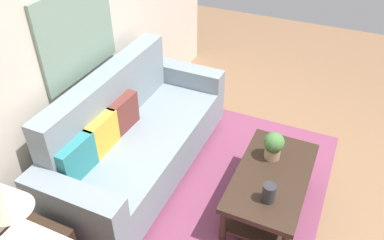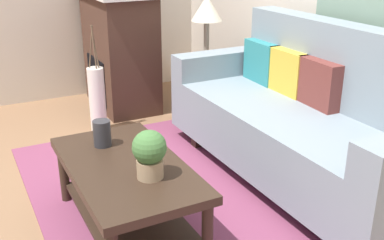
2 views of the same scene
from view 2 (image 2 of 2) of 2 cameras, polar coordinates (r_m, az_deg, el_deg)
ground_plane at (r=2.87m, az=-11.44°, el=-12.93°), size 9.14×9.14×0.00m
area_rug at (r=3.01m, az=-2.16°, el=-10.60°), size 2.76×1.60×0.01m
couch at (r=3.28m, az=13.25°, el=-0.09°), size 2.16×0.84×1.08m
throw_pillow_teal at (r=3.78m, az=8.55°, el=7.04°), size 0.36×0.13×0.32m
throw_pillow_mustard at (r=3.52m, az=11.70°, el=5.79°), size 0.36×0.12×0.32m
throw_pillow_maroon at (r=3.28m, az=15.30°, el=4.33°), size 0.37×0.14×0.32m
coffee_table at (r=2.68m, az=-7.99°, el=-7.52°), size 1.10×0.60×0.43m
tabletop_vase at (r=2.84m, az=-10.94°, el=-1.60°), size 0.11×0.11×0.16m
potted_plant_tabletop at (r=2.41m, az=-5.22°, el=-3.99°), size 0.18×0.18×0.26m
side_table at (r=4.41m, az=1.71°, el=3.92°), size 0.44×0.44×0.56m
table_lamp at (r=4.25m, az=1.82°, el=13.15°), size 0.28×0.28×0.57m
fireplace at (r=4.68m, az=-8.82°, el=8.60°), size 1.02×0.58×1.16m
floor_vase at (r=4.13m, az=-11.49°, el=2.39°), size 0.14×0.14×0.58m
floor_vase_branch_a at (r=3.99m, az=-11.90°, el=8.68°), size 0.03×0.02×0.36m
floor_vase_branch_b at (r=4.02m, az=-11.79°, el=8.79°), size 0.03×0.05×0.36m
floor_vase_branch_c at (r=4.01m, az=-12.27°, el=8.72°), size 0.05×0.05×0.36m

